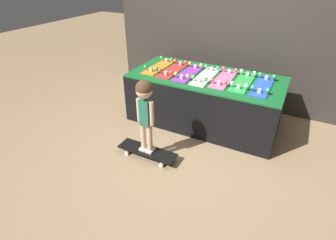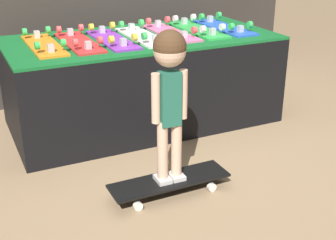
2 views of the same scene
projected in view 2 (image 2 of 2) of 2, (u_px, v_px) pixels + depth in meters
ground_plane at (181, 155)px, 3.25m from camera, size 16.00×16.00×0.00m
display_rack at (142, 80)px, 3.68m from camera, size 2.03×0.98×0.69m
skateboard_orange_on_rack at (44, 44)px, 3.26m from camera, size 0.20×0.70×0.09m
skateboard_red_on_rack at (79, 41)px, 3.33m from camera, size 0.20×0.70×0.09m
skateboard_purple_on_rack at (112, 38)px, 3.41m from camera, size 0.20×0.70×0.09m
skateboard_white_on_rack at (143, 35)px, 3.51m from camera, size 0.20×0.70×0.09m
skateboard_pink_on_rack at (170, 32)px, 3.63m from camera, size 0.20×0.70×0.09m
skateboard_green_on_rack at (198, 29)px, 3.73m from camera, size 0.20×0.70×0.09m
skateboard_blue_on_rack at (224, 26)px, 3.82m from camera, size 0.20×0.70×0.09m
skateboard_on_floor at (169, 182)px, 2.76m from camera, size 0.72×0.21×0.09m
child at (170, 79)px, 2.51m from camera, size 0.21×0.18×0.89m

